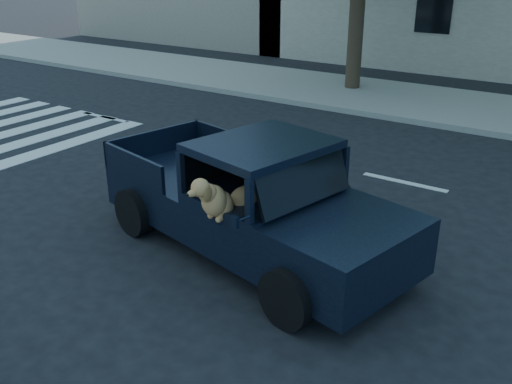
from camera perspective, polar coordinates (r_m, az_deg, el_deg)
ground at (r=8.01m, az=6.03°, el=-6.60°), size 120.00×120.00×0.00m
far_sidewalk at (r=16.20m, az=21.92°, el=7.48°), size 60.00×4.00×0.15m
crosswalk at (r=15.16m, az=-23.37°, el=6.00°), size 5.50×4.00×0.01m
pickup_truck at (r=7.96m, az=-0.95°, el=-2.09°), size 4.96×2.87×1.67m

